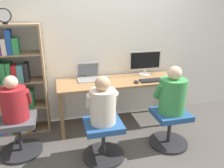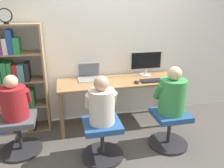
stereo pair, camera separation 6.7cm
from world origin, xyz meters
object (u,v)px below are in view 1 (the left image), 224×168
person_at_monitor (173,93)px  person_near_shelf (14,101)px  desk_clock (4,16)px  office_chair_right (103,138)px  laptop (89,76)px  person_at_laptop (103,103)px  office_chair_side (19,134)px  office_chair_left (169,127)px  desktop_monitor (145,62)px  keyboard (153,80)px  bookshelf (12,86)px

person_at_monitor → person_near_shelf: (-1.94, 0.30, -0.03)m
person_at_monitor → desk_clock: size_ratio=3.17×
office_chair_right → laptop: bearing=90.8°
person_at_laptop → office_chair_side: bearing=161.1°
office_chair_right → person_at_monitor: 1.05m
office_chair_right → person_at_laptop: person_at_laptop is taller
office_chair_left → laptop: bearing=136.4°
desktop_monitor → desk_clock: desk_clock is taller
keyboard → person_at_laptop: bearing=-145.9°
desktop_monitor → office_chair_side: desktop_monitor is taller
desktop_monitor → person_near_shelf: bearing=-162.7°
office_chair_right → bookshelf: 1.51m
laptop → person_at_monitor: person_at_monitor is taller
office_chair_right → person_at_laptop: size_ratio=0.91×
laptop → bookshelf: size_ratio=0.23×
person_at_monitor → bookshelf: bookshelf is taller
desktop_monitor → office_chair_right: 1.49m
bookshelf → person_near_shelf: 0.56m
bookshelf → office_chair_left: bearing=-22.8°
office_chair_left → office_chair_side: (-1.94, 0.30, 0.00)m
bookshelf → keyboard: bearing=-7.8°
person_at_monitor → laptop: bearing=136.5°
laptop → office_chair_side: bearing=-149.5°
office_chair_left → person_at_monitor: 0.48m
keyboard → person_at_laptop: (-0.92, -0.62, -0.01)m
laptop → office_chair_right: 1.08m
office_chair_side → person_near_shelf: person_near_shelf is taller
office_chair_right → desk_clock: desk_clock is taller
keyboard → office_chair_left: bearing=-89.6°
keyboard → desktop_monitor: bearing=91.4°
office_chair_right → desk_clock: bearing=142.2°
desktop_monitor → desk_clock: size_ratio=2.82×
office_chair_left → person_at_monitor: person_at_monitor is taller
office_chair_left → bookshelf: bearing=157.2°
laptop → person_near_shelf: (-1.00, -0.59, -0.06)m
office_chair_right → office_chair_side: bearing=160.9°
person_at_laptop → office_chair_right: bearing=-90.0°
keyboard → office_chair_side: bearing=-171.9°
laptop → bookshelf: 1.11m
desktop_monitor → laptop: size_ratio=1.54×
keyboard → office_chair_left: (0.00, -0.58, -0.48)m
keyboard → office_chair_left: keyboard is taller
laptop → bookshelf: (-1.11, -0.04, -0.05)m
office_chair_right → desk_clock: size_ratio=2.70×
keyboard → office_chair_side: 2.02m
office_chair_left → desk_clock: size_ratio=2.70×
person_at_monitor → person_at_laptop: 0.93m
desktop_monitor → keyboard: bearing=-88.6°
person_at_monitor → desktop_monitor: bearing=90.8°
office_chair_left → office_chair_side: same height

